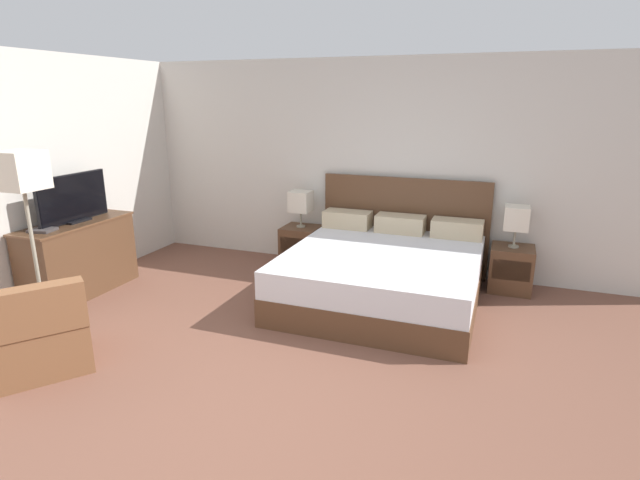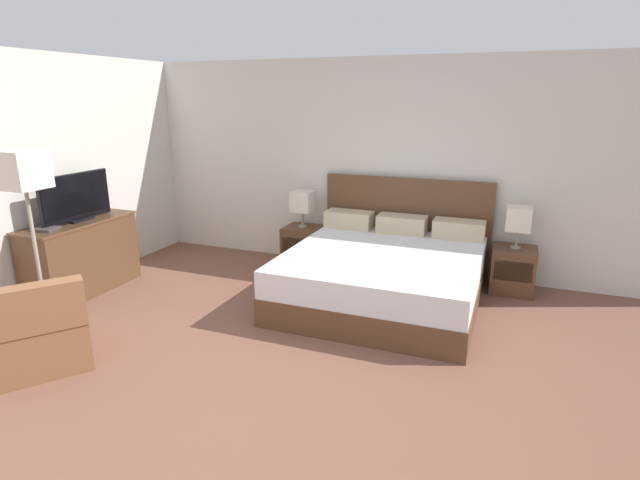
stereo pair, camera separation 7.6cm
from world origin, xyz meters
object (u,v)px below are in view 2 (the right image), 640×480
object	(u,v)px
bed	(385,272)
nightstand_left	(303,246)
nightstand_right	(513,270)
table_lamp_left	(303,202)
floor_lamp	(25,183)
armchair_by_window	(38,333)
tv	(76,198)
book_red_cover	(45,229)
table_lamp_right	(519,219)
dresser	(82,256)

from	to	relation	value
bed	nightstand_left	world-z (taller)	bed
nightstand_right	table_lamp_left	world-z (taller)	table_lamp_left
floor_lamp	bed	bearing A→B (deg)	35.84
bed	floor_lamp	size ratio (longest dim) A/B	1.25
nightstand_right	table_lamp_left	bearing A→B (deg)	179.97
nightstand_right	armchair_by_window	xyz separation A→B (m)	(-3.45, -3.07, 0.03)
tv	book_red_cover	bearing A→B (deg)	-88.92
table_lamp_right	armchair_by_window	distance (m)	4.65
tv	armchair_by_window	size ratio (longest dim) A/B	0.92
bed	tv	xyz separation A→B (m)	(-3.13, -0.96, 0.74)
tv	armchair_by_window	xyz separation A→B (m)	(0.94, -1.38, -0.76)
bed	tv	distance (m)	3.36
bed	table_lamp_left	size ratio (longest dim) A/B	4.55
book_red_cover	armchair_by_window	size ratio (longest dim) A/B	0.23
bed	nightstand_left	size ratio (longest dim) A/B	4.14
tv	book_red_cover	world-z (taller)	tv
dresser	tv	distance (m)	0.63
nightstand_left	table_lamp_left	bearing A→B (deg)	90.00
bed	nightstand_right	size ratio (longest dim) A/B	4.14
table_lamp_right	tv	bearing A→B (deg)	-158.86
nightstand_left	table_lamp_right	bearing A→B (deg)	0.03
armchair_by_window	floor_lamp	distance (m)	1.26
table_lamp_left	tv	distance (m)	2.54
bed	tv	world-z (taller)	tv
nightstand_right	dresser	distance (m)	4.72
dresser	floor_lamp	world-z (taller)	floor_lamp
table_lamp_left	armchair_by_window	world-z (taller)	table_lamp_left
table_lamp_right	nightstand_right	bearing A→B (deg)	-90.00
dresser	armchair_by_window	distance (m)	1.65
table_lamp_right	tv	size ratio (longest dim) A/B	0.51
floor_lamp	book_red_cover	bearing A→B (deg)	133.39
table_lamp_right	floor_lamp	size ratio (longest dim) A/B	0.28
tv	floor_lamp	bearing A→B (deg)	-62.07
nightstand_right	armchair_by_window	distance (m)	4.62
bed	book_red_cover	distance (m)	3.45
nightstand_left	dresser	world-z (taller)	dresser
bed	dresser	xyz separation A→B (m)	(-3.13, -0.98, 0.11)
floor_lamp	table_lamp_right	bearing A→B (deg)	34.21
nightstand_right	nightstand_left	bearing A→B (deg)	180.00
bed	armchair_by_window	size ratio (longest dim) A/B	2.16
table_lamp_left	book_red_cover	xyz separation A→B (m)	(-1.87, -2.12, -0.01)
table_lamp_right	dresser	bearing A→B (deg)	-158.60
dresser	tv	size ratio (longest dim) A/B	1.42
table_lamp_right	armchair_by_window	bearing A→B (deg)	-138.29
dresser	armchair_by_window	world-z (taller)	dresser
bed	armchair_by_window	bearing A→B (deg)	-133.26
nightstand_left	floor_lamp	bearing A→B (deg)	-117.56
nightstand_left	armchair_by_window	bearing A→B (deg)	-107.01
floor_lamp	tv	bearing A→B (deg)	117.93
tv	floor_lamp	xyz separation A→B (m)	(0.50, -0.94, 0.34)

